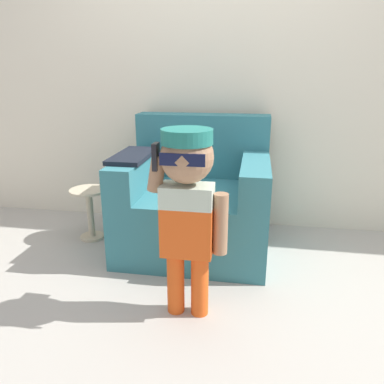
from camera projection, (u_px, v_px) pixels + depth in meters
ground_plane at (202, 262)px, 2.57m from camera, size 10.00×10.00×0.00m
wall_back at (218, 64)px, 2.90m from camera, size 10.00×0.05×2.60m
armchair at (196, 201)px, 2.74m from camera, size 1.04×0.93×0.93m
person_child at (188, 196)px, 1.84m from camera, size 0.41×0.31×1.00m
side_table at (90, 209)px, 2.87m from camera, size 0.28×0.28×0.40m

